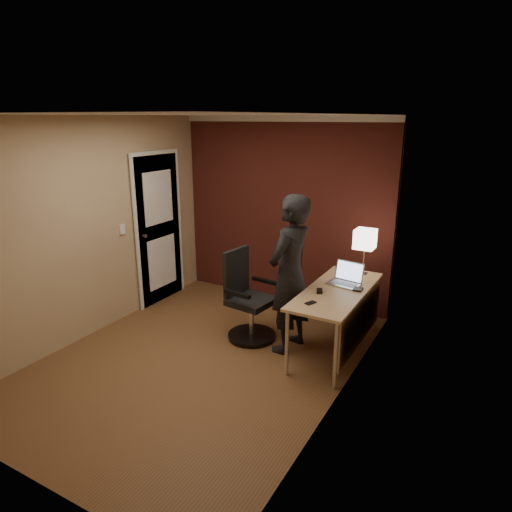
% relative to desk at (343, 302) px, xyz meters
% --- Properties ---
extents(room, '(4.00, 4.00, 4.00)m').
position_rel_desk_xyz_m(room, '(-1.53, 0.72, 0.77)').
color(room, brown).
rests_on(room, ground).
extents(desk, '(0.60, 1.50, 0.73)m').
position_rel_desk_xyz_m(desk, '(0.00, 0.00, 0.00)').
color(desk, tan).
rests_on(desk, ground).
extents(desk_lamp, '(0.22, 0.22, 0.54)m').
position_rel_desk_xyz_m(desk_lamp, '(0.02, 0.61, 0.55)').
color(desk_lamp, silver).
rests_on(desk_lamp, desk).
extents(laptop, '(0.37, 0.31, 0.23)m').
position_rel_desk_xyz_m(laptop, '(-0.05, 0.23, 0.19)').
color(laptop, silver).
rests_on(laptop, desk).
extents(mouse, '(0.09, 0.12, 0.03)m').
position_rel_desk_xyz_m(mouse, '(-0.20, -0.17, 0.14)').
color(mouse, black).
rests_on(mouse, desk).
extents(phone, '(0.10, 0.13, 0.01)m').
position_rel_desk_xyz_m(phone, '(-0.17, -0.49, 0.13)').
color(phone, black).
rests_on(phone, desk).
extents(wallet, '(0.10, 0.12, 0.02)m').
position_rel_desk_xyz_m(wallet, '(0.13, 0.09, 0.14)').
color(wallet, black).
rests_on(wallet, desk).
extents(office_chair, '(0.56, 0.61, 1.02)m').
position_rel_desk_xyz_m(office_chair, '(-1.08, -0.16, -0.15)').
color(office_chair, black).
rests_on(office_chair, ground).
extents(person, '(0.49, 0.68, 1.73)m').
position_rel_desk_xyz_m(person, '(-0.55, -0.17, 0.26)').
color(person, black).
rests_on(person, ground).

